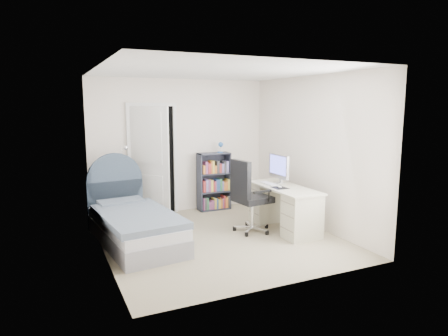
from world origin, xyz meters
name	(u,v)px	position (x,y,z in m)	size (l,w,h in m)	color
room_shell	(219,157)	(0.00, 0.00, 1.25)	(3.50, 3.70, 2.60)	gray
door	(151,161)	(-0.64, 1.58, 1.03)	(0.92, 0.65, 2.06)	black
bed	(134,224)	(-1.22, 0.37, 0.28)	(1.16, 2.11, 1.24)	gray
nightstand	(104,201)	(-1.48, 1.55, 0.38)	(0.39, 0.39, 0.58)	#CBBC7D
floor_lamp	(125,192)	(-1.16, 1.35, 0.55)	(0.19, 0.19, 1.36)	silver
bookcase	(214,183)	(0.61, 1.60, 0.52)	(0.62, 0.27, 1.32)	#363A49
desk	(283,206)	(1.15, -0.01, 0.39)	(0.58, 1.46, 1.20)	beige
office_chair	(248,193)	(0.53, 0.07, 0.64)	(0.62, 0.64, 1.17)	silver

